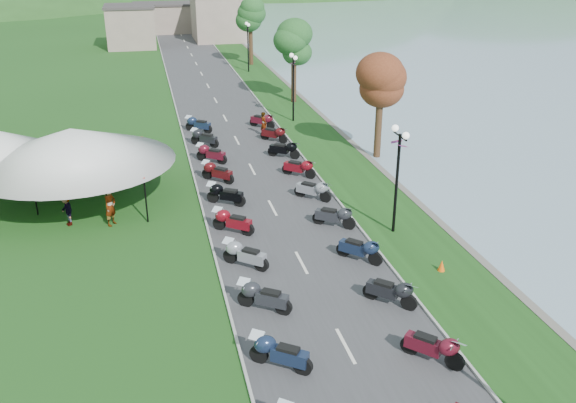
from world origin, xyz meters
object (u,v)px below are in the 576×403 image
vendor_tent_main (75,166)px  pedestrian_a (112,225)px  pedestrian_c (69,225)px  pedestrian_b (95,173)px

vendor_tent_main → pedestrian_a: (1.73, -3.35, -2.00)m
pedestrian_a → pedestrian_c: 2.10m
pedestrian_b → pedestrian_a: bearing=104.5°
vendor_tent_main → pedestrian_a: size_ratio=3.57×
vendor_tent_main → pedestrian_c: bearing=-96.3°
vendor_tent_main → pedestrian_b: 4.78m
pedestrian_c → pedestrian_b: bearing=148.9°
pedestrian_a → pedestrian_b: bearing=43.9°
pedestrian_a → pedestrian_b: size_ratio=1.12×
pedestrian_b → pedestrian_c: size_ratio=1.03×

